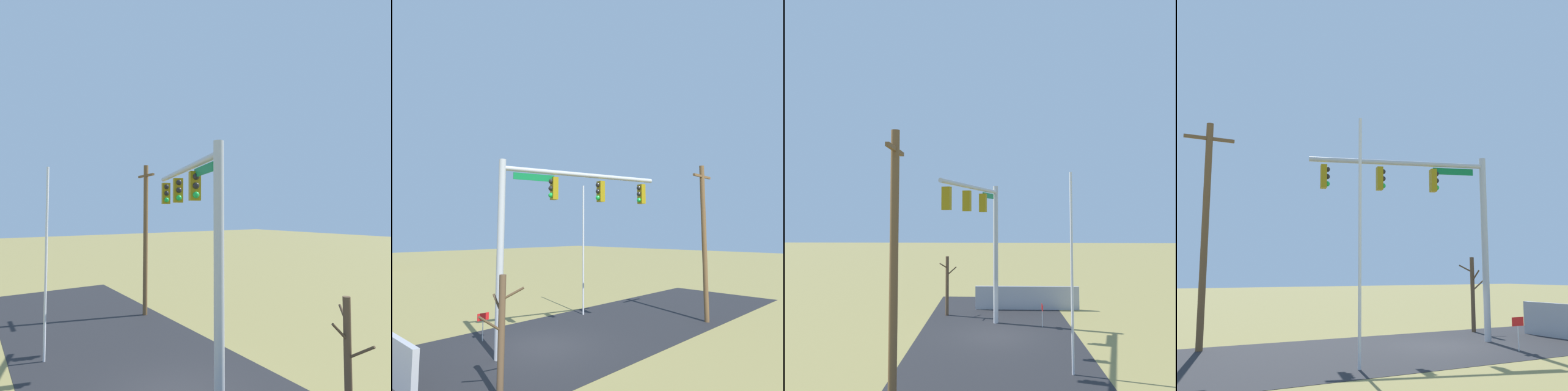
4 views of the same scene
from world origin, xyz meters
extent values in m
plane|color=olive|center=(0.00, 0.00, 0.00)|extent=(160.00, 160.00, 0.00)
cube|color=#232326|center=(-4.00, 0.00, 0.01)|extent=(28.00, 8.00, 0.01)
cube|color=#B7B5AD|center=(3.37, 0.07, 0.00)|extent=(6.00, 6.00, 0.01)
cylinder|color=#B2B5BA|center=(2.37, 0.07, 3.87)|extent=(0.28, 0.28, 7.74)
cylinder|color=#B2B5BA|center=(-1.22, 1.18, 7.39)|extent=(7.23, 2.41, 0.20)
cube|color=#0F7238|center=(1.08, 0.47, 7.11)|extent=(1.73, 0.56, 0.28)
cube|color=#937A0F|center=(0.22, 0.74, 6.69)|extent=(0.34, 0.41, 0.96)
sphere|color=black|center=(0.36, 0.70, 6.99)|extent=(0.22, 0.22, 0.22)
sphere|color=black|center=(0.36, 0.70, 6.69)|extent=(0.22, 0.22, 0.22)
sphere|color=green|center=(0.36, 0.70, 6.39)|extent=(0.22, 0.22, 0.22)
cube|color=#937A0F|center=(-2.01, 1.43, 6.69)|extent=(0.34, 0.41, 0.96)
sphere|color=black|center=(-1.86, 1.38, 6.99)|extent=(0.22, 0.22, 0.22)
sphere|color=black|center=(-1.86, 1.38, 6.69)|extent=(0.22, 0.22, 0.22)
sphere|color=green|center=(-1.86, 1.38, 6.39)|extent=(0.22, 0.22, 0.22)
cube|color=#937A0F|center=(-4.23, 2.12, 6.69)|extent=(0.34, 0.41, 0.96)
sphere|color=black|center=(-4.09, 2.07, 6.99)|extent=(0.22, 0.22, 0.22)
sphere|color=black|center=(-4.09, 2.07, 6.69)|extent=(0.22, 0.22, 0.22)
sphere|color=green|center=(-4.09, 2.07, 6.39)|extent=(0.22, 0.22, 0.22)
cylinder|color=silver|center=(-5.10, -2.79, 3.83)|extent=(0.10, 0.10, 7.66)
cylinder|color=brown|center=(-8.58, 3.19, 4.28)|extent=(0.26, 0.26, 8.56)
cube|color=brown|center=(-8.58, 3.19, 7.96)|extent=(1.90, 0.12, 0.12)
cylinder|color=brown|center=(4.11, 3.03, 1.79)|extent=(0.20, 0.20, 3.57)
cylinder|color=brown|center=(4.47, 3.03, 2.22)|extent=(0.78, 0.07, 0.57)
cylinder|color=brown|center=(3.87, 3.23, 3.02)|extent=(0.54, 0.47, 0.39)
cylinder|color=brown|center=(4.08, 2.75, 2.68)|extent=(0.12, 0.61, 0.55)
cylinder|color=silver|center=(1.59, -2.44, 0.45)|extent=(0.04, 0.04, 0.90)
cube|color=red|center=(1.59, -2.44, 1.06)|extent=(0.56, 0.02, 0.32)
camera|label=1|loc=(9.66, -5.54, 5.82)|focal=31.83mm
camera|label=2|loc=(9.92, 12.19, 4.81)|focal=32.24mm
camera|label=3|loc=(-20.65, 0.19, 5.83)|focal=36.96mm
camera|label=4|loc=(-12.18, -16.44, 2.84)|focal=46.32mm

